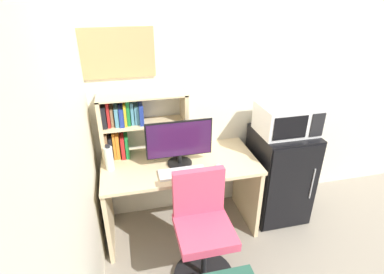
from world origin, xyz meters
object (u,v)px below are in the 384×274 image
at_px(water_bottle, 109,158).
at_px(microwave, 287,119).
at_px(hutch_bookshelf, 131,123).
at_px(computer_mouse, 219,167).
at_px(desk_chair, 202,234).
at_px(keyboard, 182,173).
at_px(monitor, 179,142).
at_px(wall_corkboard, 105,54).
at_px(mini_fridge, 279,174).

xyz_separation_m(water_bottle, microwave, (1.58, -0.01, 0.20)).
xyz_separation_m(hutch_bookshelf, computer_mouse, (0.68, -0.41, -0.29)).
distance_m(hutch_bookshelf, water_bottle, 0.36).
relative_size(water_bottle, desk_chair, 0.25).
bearing_deg(microwave, keyboard, -168.78).
bearing_deg(keyboard, computer_mouse, 0.24).
bearing_deg(microwave, water_bottle, 179.70).
relative_size(monitor, water_bottle, 2.44).
relative_size(monitor, microwave, 1.09).
bearing_deg(wall_corkboard, computer_mouse, -31.30).
xyz_separation_m(hutch_bookshelf, wall_corkboard, (-0.15, 0.09, 0.58)).
height_order(hutch_bookshelf, keyboard, hutch_bookshelf).
relative_size(monitor, keyboard, 1.45).
height_order(hutch_bookshelf, wall_corkboard, wall_corkboard).
bearing_deg(mini_fridge, microwave, 89.73).
distance_m(water_bottle, mini_fridge, 1.63).
height_order(keyboard, wall_corkboard, wall_corkboard).
xyz_separation_m(desk_chair, wall_corkboard, (-0.59, 0.87, 1.22)).
distance_m(hutch_bookshelf, wall_corkboard, 0.61).
relative_size(mini_fridge, wall_corkboard, 1.15).
bearing_deg(monitor, desk_chair, -82.78).
bearing_deg(desk_chair, keyboard, 101.72).
relative_size(hutch_bookshelf, water_bottle, 3.27).
distance_m(monitor, desk_chair, 0.76).
height_order(keyboard, mini_fridge, mini_fridge).
relative_size(keyboard, microwave, 0.75).
bearing_deg(keyboard, monitor, 86.58).
bearing_deg(keyboard, microwave, 11.22).
bearing_deg(keyboard, mini_fridge, 11.06).
relative_size(hutch_bookshelf, microwave, 1.47).
height_order(computer_mouse, mini_fridge, mini_fridge).
bearing_deg(water_bottle, computer_mouse, -13.15).
relative_size(desk_chair, wall_corkboard, 1.15).
height_order(hutch_bookshelf, water_bottle, hutch_bookshelf).
distance_m(water_bottle, microwave, 1.60).
xyz_separation_m(water_bottle, wall_corkboard, (0.06, 0.30, 0.79)).
relative_size(keyboard, wall_corkboard, 0.48).
bearing_deg(monitor, mini_fridge, 2.19).
height_order(computer_mouse, wall_corkboard, wall_corkboard).
bearing_deg(water_bottle, hutch_bookshelf, 44.22).
bearing_deg(hutch_bookshelf, computer_mouse, -31.33).
relative_size(monitor, desk_chair, 0.61).
bearing_deg(desk_chair, microwave, 31.30).
distance_m(monitor, keyboard, 0.26).
bearing_deg(microwave, desk_chair, -148.70).
relative_size(hutch_bookshelf, computer_mouse, 8.06).
xyz_separation_m(microwave, desk_chair, (-0.93, -0.57, -0.64)).
bearing_deg(water_bottle, desk_chair, -41.59).
bearing_deg(computer_mouse, keyboard, -179.76).
bearing_deg(computer_mouse, desk_chair, -122.86).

